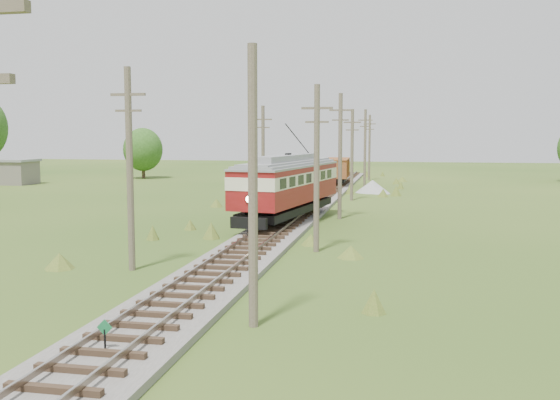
% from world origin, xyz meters
% --- Properties ---
extents(ground, '(260.00, 260.00, 0.00)m').
position_xyz_m(ground, '(0.00, 0.00, 0.00)').
color(ground, '#264D17').
rests_on(ground, ground).
extents(railbed_main, '(3.60, 96.00, 0.57)m').
position_xyz_m(railbed_main, '(0.00, 34.00, 0.19)').
color(railbed_main, '#605B54').
rests_on(railbed_main, ground).
extents(switch_marker, '(0.45, 0.06, 1.08)m').
position_xyz_m(switch_marker, '(-0.20, 1.50, 0.63)').
color(switch_marker, black).
rests_on(switch_marker, ground).
extents(streetcar, '(5.27, 13.85, 6.26)m').
position_xyz_m(streetcar, '(-0.00, 27.83, 2.85)').
color(streetcar, black).
rests_on(streetcar, ground).
extents(gondola, '(3.04, 8.36, 2.74)m').
position_xyz_m(gondola, '(0.00, 59.46, 2.04)').
color(gondola, black).
rests_on(gondola, ground).
extents(gravel_pile, '(3.67, 3.90, 1.34)m').
position_xyz_m(gravel_pile, '(4.66, 52.14, 0.62)').
color(gravel_pile, gray).
rests_on(gravel_pile, ground).
extents(utility_pole_r_1, '(0.30, 0.30, 8.80)m').
position_xyz_m(utility_pole_r_1, '(3.10, 5.00, 4.40)').
color(utility_pole_r_1, brown).
rests_on(utility_pole_r_1, ground).
extents(utility_pole_r_2, '(1.60, 0.30, 8.60)m').
position_xyz_m(utility_pole_r_2, '(3.30, 18.00, 4.42)').
color(utility_pole_r_2, brown).
rests_on(utility_pole_r_2, ground).
extents(utility_pole_r_3, '(1.60, 0.30, 9.00)m').
position_xyz_m(utility_pole_r_3, '(3.20, 31.00, 4.63)').
color(utility_pole_r_3, brown).
rests_on(utility_pole_r_3, ground).
extents(utility_pole_r_4, '(1.60, 0.30, 8.40)m').
position_xyz_m(utility_pole_r_4, '(3.00, 44.00, 4.32)').
color(utility_pole_r_4, brown).
rests_on(utility_pole_r_4, ground).
extents(utility_pole_r_5, '(1.60, 0.30, 8.90)m').
position_xyz_m(utility_pole_r_5, '(3.40, 57.00, 4.58)').
color(utility_pole_r_5, brown).
rests_on(utility_pole_r_5, ground).
extents(utility_pole_r_6, '(1.60, 0.30, 8.70)m').
position_xyz_m(utility_pole_r_6, '(3.20, 70.00, 4.47)').
color(utility_pole_r_6, brown).
rests_on(utility_pole_r_6, ground).
extents(utility_pole_l_a, '(1.60, 0.30, 9.00)m').
position_xyz_m(utility_pole_l_a, '(-4.20, 12.00, 4.63)').
color(utility_pole_l_a, brown).
rests_on(utility_pole_l_a, ground).
extents(utility_pole_l_b, '(1.60, 0.30, 8.60)m').
position_xyz_m(utility_pole_l_b, '(-4.50, 40.00, 4.42)').
color(utility_pole_l_b, brown).
rests_on(utility_pole_l_b, ground).
extents(tree_mid_a, '(5.46, 5.46, 7.03)m').
position_xyz_m(tree_mid_a, '(-28.00, 68.00, 4.02)').
color(tree_mid_a, '#38281C').
rests_on(tree_mid_a, ground).
extents(shed, '(6.40, 4.40, 3.10)m').
position_xyz_m(shed, '(-40.00, 55.00, 1.57)').
color(shed, slate).
rests_on(shed, ground).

